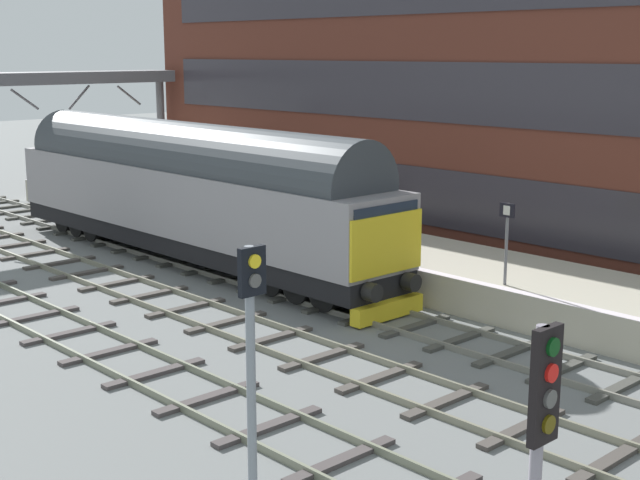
{
  "coord_description": "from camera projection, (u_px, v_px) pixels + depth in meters",
  "views": [
    {
      "loc": [
        -16.73,
        -17.92,
        6.94
      ],
      "look_at": [
        0.2,
        0.21,
        1.68
      ],
      "focal_mm": 50.33,
      "sensor_mm": 36.0,
      "label": 1
    }
  ],
  "objects": [
    {
      "name": "station_building",
      "position": [
        563.0,
        99.0,
        29.33
      ],
      "size": [
        4.72,
        39.62,
        10.77
      ],
      "color": "#5C2D21",
      "rests_on": "ground"
    },
    {
      "name": "platform_number_sign",
      "position": [
        507.0,
        231.0,
        22.88
      ],
      "size": [
        0.1,
        0.44,
        2.13
      ],
      "color": "slate",
      "rests_on": "station_platform"
    },
    {
      "name": "track_main",
      "position": [
        320.0,
        298.0,
        25.41
      ],
      "size": [
        2.5,
        60.0,
        0.15
      ],
      "color": "gray",
      "rests_on": "ground"
    },
    {
      "name": "track_adjacent_west",
      "position": [
        226.0,
        322.0,
        23.19
      ],
      "size": [
        2.5,
        60.0,
        0.15
      ],
      "color": "gray",
      "rests_on": "ground"
    },
    {
      "name": "ground_plane",
      "position": [
        320.0,
        300.0,
        25.42
      ],
      "size": [
        140.0,
        140.0,
        0.0
      ],
      "primitive_type": "plane",
      "color": "slate",
      "rests_on": "ground"
    },
    {
      "name": "signal_post_mid",
      "position": [
        252.0,
        354.0,
        12.89
      ],
      "size": [
        0.44,
        0.22,
        4.25
      ],
      "color": "gray",
      "rests_on": "ground"
    },
    {
      "name": "waiting_passenger",
      "position": [
        263.0,
        193.0,
        31.78
      ],
      "size": [
        0.44,
        0.48,
        1.64
      ],
      "rotation": [
        0.0,
        0.0,
        1.21
      ],
      "color": "#32373F",
      "rests_on": "station_platform"
    },
    {
      "name": "signal_post_near",
      "position": [
        539.0,
        457.0,
        9.43
      ],
      "size": [
        0.44,
        0.22,
        4.19
      ],
      "color": "gray",
      "rests_on": "ground"
    },
    {
      "name": "track_adjacent_far_west",
      "position": [
        109.0,
        351.0,
        20.91
      ],
      "size": [
        2.5,
        60.0,
        0.15
      ],
      "color": "gray",
      "rests_on": "ground"
    },
    {
      "name": "station_platform",
      "position": [
        405.0,
        263.0,
        27.72
      ],
      "size": [
        4.0,
        44.0,
        1.01
      ],
      "color": "#B7B19D",
      "rests_on": "ground"
    },
    {
      "name": "diesel_locomotive",
      "position": [
        187.0,
        189.0,
        29.51
      ],
      "size": [
        2.74,
        18.35,
        4.68
      ],
      "color": "black",
      "rests_on": "ground"
    }
  ]
}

